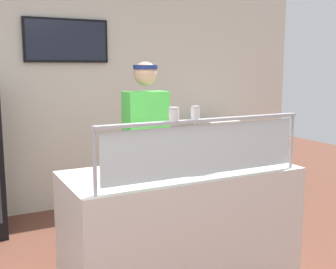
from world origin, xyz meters
TOP-DOWN VIEW (x-y plane):
  - ground_plane at (0.87, 1.00)m, footprint 12.00×12.00m
  - shop_rear_unit at (0.87, 2.73)m, footprint 6.15×0.13m
  - serving_counter at (0.87, 0.39)m, footprint 1.75×0.78m
  - sneeze_guard at (0.87, 0.06)m, footprint 1.57×0.06m
  - pizza_tray at (0.93, 0.41)m, footprint 0.51×0.51m
  - pizza_server at (0.95, 0.39)m, footprint 0.10×0.29m
  - parmesan_shaker at (0.63, 0.06)m, footprint 0.07×0.07m
  - pepper_flake_shaker at (0.79, 0.06)m, footprint 0.06×0.06m
  - worker_figure at (0.91, 1.09)m, footprint 0.41×0.50m
  - prep_shelf at (2.44, 2.24)m, footprint 0.70×0.55m
  - pizza_box_stack at (2.44, 2.24)m, footprint 0.47×0.46m

SIDE VIEW (x-z plane):
  - ground_plane at x=0.87m, z-range 0.00..0.00m
  - prep_shelf at x=2.44m, z-range 0.00..0.85m
  - serving_counter at x=0.87m, z-range 0.00..0.95m
  - pizza_box_stack at x=2.44m, z-range 0.85..1.03m
  - pizza_tray at x=0.93m, z-range 0.95..0.99m
  - pizza_server at x=0.95m, z-range 0.99..0.99m
  - worker_figure at x=0.91m, z-range 0.13..1.89m
  - sneeze_guard at x=0.87m, z-range 1.01..1.43m
  - shop_rear_unit at x=0.87m, z-range 0.01..2.71m
  - parmesan_shaker at x=0.63m, z-range 1.37..1.45m
  - pepper_flake_shaker at x=0.79m, z-range 1.37..1.45m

